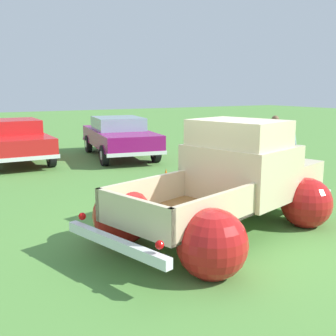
{
  "coord_description": "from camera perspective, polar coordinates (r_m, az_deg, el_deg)",
  "views": [
    {
      "loc": [
        -4.12,
        -5.33,
        2.46
      ],
      "look_at": [
        0.0,
        1.68,
        0.86
      ],
      "focal_mm": 43.63,
      "sensor_mm": 36.0,
      "label": 1
    }
  ],
  "objects": [
    {
      "name": "ground_plane",
      "position": [
        7.17,
        6.9,
        -9.03
      ],
      "size": [
        80.0,
        80.0,
        0.0
      ],
      "primitive_type": "plane",
      "color": "#548C3D"
    },
    {
      "name": "vintage_pickup_truck",
      "position": [
        7.26,
        8.89,
        -2.6
      ],
      "size": [
        4.97,
        3.67,
        1.96
      ],
      "rotation": [
        0.0,
        0.0,
        0.28
      ],
      "color": "black",
      "rests_on": "ground"
    },
    {
      "name": "show_car_0",
      "position": [
        14.62,
        -20.55,
        3.8
      ],
      "size": [
        1.96,
        4.41,
        1.43
      ],
      "rotation": [
        0.0,
        0.0,
        -1.6
      ],
      "color": "black",
      "rests_on": "ground"
    },
    {
      "name": "show_car_1",
      "position": [
        14.92,
        -6.85,
        4.58
      ],
      "size": [
        2.72,
        4.97,
        1.43
      ],
      "rotation": [
        0.0,
        0.0,
        -1.75
      ],
      "color": "black",
      "rests_on": "ground"
    },
    {
      "name": "spectator_0",
      "position": [
        12.65,
        14.63,
        3.86
      ],
      "size": [
        0.53,
        0.44,
        1.66
      ],
      "rotation": [
        0.0,
        0.0,
        5.07
      ],
      "color": "navy",
      "rests_on": "ground"
    },
    {
      "name": "lane_cone_0",
      "position": [
        9.52,
        -0.28,
        -1.95
      ],
      "size": [
        0.36,
        0.36,
        0.63
      ],
      "color": "black",
      "rests_on": "ground"
    }
  ]
}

